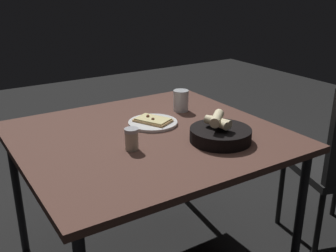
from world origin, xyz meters
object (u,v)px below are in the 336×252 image
dining_table (149,145)px  beer_glass (181,101)px  pizza_plate (153,122)px  bread_basket (220,133)px  pepper_shaker (132,140)px

dining_table → beer_glass: size_ratio=10.37×
pizza_plate → beer_glass: size_ratio=2.13×
dining_table → bread_basket: size_ratio=4.34×
dining_table → pepper_shaker: bearing=-51.1°
pizza_plate → bread_basket: bread_basket is taller
pepper_shaker → bread_basket: bearing=70.8°
pepper_shaker → pizza_plate: bearing=133.4°
pizza_plate → bread_basket: (0.34, 0.14, 0.03)m
pizza_plate → pepper_shaker: pepper_shaker is taller
pizza_plate → pepper_shaker: 0.31m
pepper_shaker → dining_table: bearing=128.9°
dining_table → pizza_plate: size_ratio=4.86×
dining_table → pizza_plate: pizza_plate is taller
beer_glass → pepper_shaker: size_ratio=1.21×
pizza_plate → beer_glass: (-0.10, 0.23, 0.04)m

